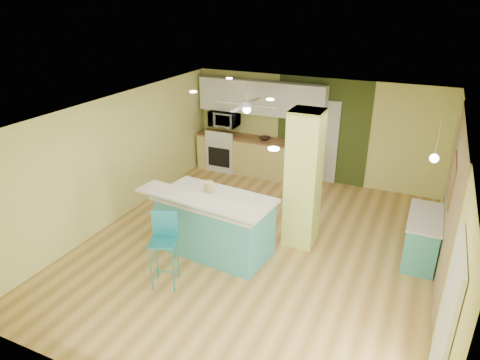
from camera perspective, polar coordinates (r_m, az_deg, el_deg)
name	(u,v)px	position (r m, az deg, el deg)	size (l,w,h in m)	color
floor	(257,247)	(7.90, 2.28, -8.90)	(6.00, 7.00, 0.01)	#A37839
ceiling	(259,112)	(6.89, 2.61, 9.01)	(6.00, 7.00, 0.01)	white
wall_back	(314,130)	(10.44, 9.82, 6.59)	(6.00, 0.01, 2.50)	#DBDA75
wall_front	(128,311)	(4.72, -14.71, -16.51)	(6.00, 0.01, 2.50)	#DBDA75
wall_left	(118,158)	(8.80, -15.99, 2.78)	(0.01, 7.00, 2.50)	#DBDA75
wall_right	(451,220)	(6.89, 26.31, -4.75)	(0.01, 7.00, 2.50)	#DBDA75
wood_panel	(450,202)	(7.43, 26.20, -2.70)	(0.02, 3.40, 2.50)	#8C7250
olive_accent	(322,131)	(10.38, 10.87, 6.41)	(2.20, 0.02, 2.50)	#39471C
interior_door	(321,142)	(10.43, 10.72, 5.06)	(0.82, 0.05, 2.00)	silver
french_door	(442,336)	(5.04, 25.37, -18.27)	(0.04, 1.08, 2.10)	white
column	(303,180)	(7.55, 8.45, 0.01)	(0.55, 0.55, 2.50)	#C7D663
kitchen_run	(258,157)	(10.80, 2.45, 3.13)	(3.25, 0.63, 0.94)	#D8C271
stove	(224,152)	(11.17, -2.09, 3.77)	(0.76, 0.66, 1.08)	silver
upper_cabinets	(261,97)	(10.49, 2.84, 10.93)	(3.20, 0.34, 0.80)	white
microwave	(224,119)	(10.91, -2.14, 8.19)	(0.70, 0.48, 0.39)	silver
ceiling_fan	(247,105)	(9.20, 0.91, 9.99)	(1.41, 1.41, 0.61)	silver
pendant_lamp	(434,158)	(7.33, 24.47, 2.68)	(0.14, 0.14, 0.69)	silver
wall_decor	(452,180)	(7.50, 26.44, 0.01)	(0.03, 0.90, 0.70)	brown
peninsula	(214,224)	(7.49, -3.46, -5.83)	(2.32, 1.42, 1.22)	teal
bar_stool	(164,237)	(6.70, -10.09, -7.51)	(0.52, 0.52, 1.22)	teal
side_counter	(422,237)	(8.00, 23.10, -7.04)	(0.54, 1.28, 0.82)	teal
fruit_bowl	(265,138)	(10.58, 3.30, 5.56)	(0.29, 0.29, 0.07)	#331D14
canister	(209,187)	(7.47, -4.15, -0.90)	(0.16, 0.16, 0.18)	gold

